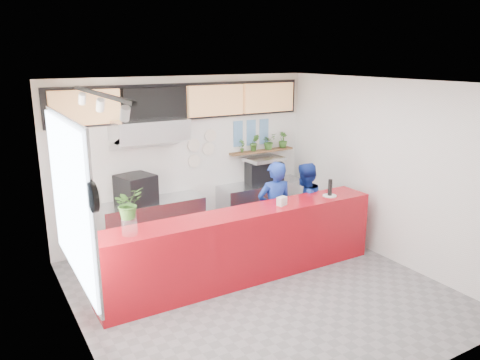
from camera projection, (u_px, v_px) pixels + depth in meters
name	position (u px, v px, depth m)	size (l,w,h in m)	color
floor	(258.00, 289.00, 6.92)	(5.00, 5.00, 0.00)	slate
ceiling	(260.00, 83.00, 6.14)	(5.00, 5.00, 0.00)	silver
wall_back	(186.00, 159.00, 8.61)	(5.00, 5.00, 0.00)	white
wall_left	(74.00, 224.00, 5.31)	(5.00, 5.00, 0.00)	white
wall_right	(386.00, 170.00, 7.75)	(5.00, 5.00, 0.00)	white
service_counter	(244.00, 245.00, 7.11)	(4.50, 0.60, 1.10)	#A10B15
cream_band	(184.00, 99.00, 8.32)	(5.00, 0.02, 0.80)	beige
prep_bench	(153.00, 225.00, 8.24)	(1.80, 0.60, 0.90)	#B2B5BA
panini_oven	(136.00, 189.00, 7.93)	(0.55, 0.55, 0.50)	black
extraction_hood	(149.00, 130.00, 7.76)	(1.20, 0.70, 0.35)	#B2B5BA
hood_lip	(150.00, 142.00, 7.81)	(1.20, 0.70, 0.08)	#B2B5BA
right_bench	(262.00, 205.00, 9.37)	(1.80, 0.60, 0.90)	#B2B5BA
espresso_machine	(264.00, 172.00, 9.21)	(0.67, 0.48, 0.43)	black
espresso_tray	(264.00, 159.00, 9.14)	(0.73, 0.50, 0.07)	#A6A9AD
herb_shelf	(262.00, 151.00, 9.31)	(1.40, 0.18, 0.04)	brown
menu_board_far_left	(85.00, 108.00, 7.38)	(1.10, 0.10, 0.55)	tan
menu_board_mid_left	(155.00, 104.00, 7.95)	(1.10, 0.10, 0.55)	black
menu_board_mid_right	(216.00, 100.00, 8.52)	(1.10, 0.10, 0.55)	tan
menu_board_far_right	(268.00, 98.00, 9.08)	(1.10, 0.10, 0.55)	tan
soffit	(185.00, 102.00, 8.31)	(4.80, 0.04, 0.65)	black
window_pane	(70.00, 200.00, 5.52)	(0.04, 2.20, 1.90)	silver
window_frame	(72.00, 200.00, 5.53)	(0.03, 2.30, 2.00)	#B2B5BA
wall_clock_rim	(93.00, 197.00, 4.43)	(0.30, 0.30, 0.05)	black
wall_clock_face	(96.00, 197.00, 4.45)	(0.26, 0.26, 0.02)	white
track_rail	(100.00, 94.00, 5.13)	(0.05, 2.40, 0.04)	black
dec_plate_a	(194.00, 145.00, 8.59)	(0.24, 0.24, 0.03)	silver
dec_plate_b	(208.00, 149.00, 8.77)	(0.24, 0.24, 0.03)	silver
dec_plate_c	(194.00, 161.00, 8.67)	(0.24, 0.24, 0.03)	silver
dec_plate_d	(211.00, 135.00, 8.73)	(0.24, 0.24, 0.03)	silver
photo_frame_a	(238.00, 128.00, 9.00)	(0.20, 0.02, 0.25)	#598CBF
photo_frame_b	(251.00, 126.00, 9.15)	(0.20, 0.02, 0.25)	#598CBF
photo_frame_c	(264.00, 125.00, 9.30)	(0.20, 0.02, 0.25)	#598CBF
photo_frame_d	(238.00, 140.00, 9.07)	(0.20, 0.02, 0.25)	#598CBF
photo_frame_e	(251.00, 139.00, 9.21)	(0.20, 0.02, 0.25)	#598CBF
photo_frame_f	(264.00, 138.00, 9.36)	(0.20, 0.02, 0.25)	#598CBF
staff_center	(275.00, 210.00, 7.83)	(0.61, 0.40, 1.67)	navy
staff_right	(304.00, 207.00, 8.20)	(0.76, 0.59, 1.56)	navy
herb_a	(242.00, 146.00, 9.05)	(0.14, 0.09, 0.26)	#325F21
herb_b	(255.00, 143.00, 9.18)	(0.18, 0.15, 0.33)	#325F21
herb_c	(269.00, 141.00, 9.34)	(0.29, 0.25, 0.32)	#325F21
herb_d	(283.00, 140.00, 9.52)	(0.18, 0.16, 0.32)	#325F21
glass_vase	(129.00, 225.00, 6.04)	(0.20, 0.20, 0.25)	silver
basil_vase	(128.00, 203.00, 5.96)	(0.36, 0.32, 0.41)	#325F21
napkin_holder	(282.00, 201.00, 7.23)	(0.15, 0.10, 0.13)	silver
white_plate	(330.00, 196.00, 7.71)	(0.23, 0.23, 0.02)	silver
pepper_mill	(330.00, 187.00, 7.67)	(0.07, 0.07, 0.27)	black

